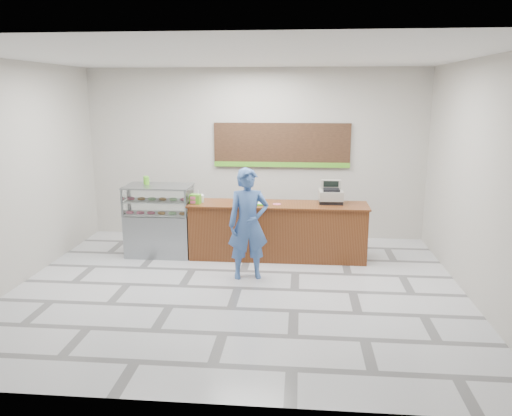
# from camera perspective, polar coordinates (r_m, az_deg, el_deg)

# --- Properties ---
(floor) EXTENTS (7.00, 7.00, 0.00)m
(floor) POSITION_cam_1_polar(r_m,az_deg,el_deg) (7.95, -2.09, -9.13)
(floor) COLOR #BCBCC0
(floor) RESTS_ON ground
(back_wall) EXTENTS (7.00, 0.00, 7.00)m
(back_wall) POSITION_cam_1_polar(r_m,az_deg,el_deg) (10.42, -0.10, 6.16)
(back_wall) COLOR #B3AFA5
(back_wall) RESTS_ON floor
(ceiling) EXTENTS (7.00, 7.00, 0.00)m
(ceiling) POSITION_cam_1_polar(r_m,az_deg,el_deg) (7.38, -2.33, 16.93)
(ceiling) COLOR silver
(ceiling) RESTS_ON back_wall
(sales_counter) EXTENTS (3.26, 0.76, 1.03)m
(sales_counter) POSITION_cam_1_polar(r_m,az_deg,el_deg) (9.20, 2.50, -2.62)
(sales_counter) COLOR brown
(sales_counter) RESTS_ON floor
(display_case) EXTENTS (1.22, 0.72, 1.33)m
(display_case) POSITION_cam_1_polar(r_m,az_deg,el_deg) (9.52, -10.97, -1.33)
(display_case) COLOR gray
(display_case) RESTS_ON floor
(menu_board) EXTENTS (2.80, 0.06, 0.90)m
(menu_board) POSITION_cam_1_polar(r_m,az_deg,el_deg) (10.32, 2.95, 7.10)
(menu_board) COLOR black
(menu_board) RESTS_ON back_wall
(cash_register) EXTENTS (0.44, 0.46, 0.40)m
(cash_register) POSITION_cam_1_polar(r_m,az_deg,el_deg) (9.22, 8.55, 1.53)
(cash_register) COLOR black
(cash_register) RESTS_ON sales_counter
(card_terminal) EXTENTS (0.13, 0.19, 0.04)m
(card_terminal) POSITION_cam_1_polar(r_m,az_deg,el_deg) (9.14, 7.79, 0.62)
(card_terminal) COLOR black
(card_terminal) RESTS_ON sales_counter
(serving_tray) EXTENTS (0.39, 0.30, 0.02)m
(serving_tray) POSITION_cam_1_polar(r_m,az_deg,el_deg) (9.06, -0.12, 0.56)
(serving_tray) COLOR #25B403
(serving_tray) RESTS_ON sales_counter
(napkin_box) EXTENTS (0.19, 0.19, 0.13)m
(napkin_box) POSITION_cam_1_polar(r_m,az_deg,el_deg) (9.25, -6.50, 1.09)
(napkin_box) COLOR white
(napkin_box) RESTS_ON sales_counter
(straw_cup) EXTENTS (0.08, 0.08, 0.12)m
(straw_cup) POSITION_cam_1_polar(r_m,az_deg,el_deg) (9.29, -6.57, 1.09)
(straw_cup) COLOR silver
(straw_cup) RESTS_ON sales_counter
(promo_box) EXTENTS (0.21, 0.16, 0.17)m
(promo_box) POSITION_cam_1_polar(r_m,az_deg,el_deg) (9.13, -6.96, 1.04)
(promo_box) COLOR #53A823
(promo_box) RESTS_ON sales_counter
(donut_decal) EXTENTS (0.15, 0.15, 0.00)m
(donut_decal) POSITION_cam_1_polar(r_m,az_deg,el_deg) (9.03, 2.39, 0.45)
(donut_decal) COLOR #E1587C
(donut_decal) RESTS_ON sales_counter
(green_cup_left) EXTENTS (0.09, 0.09, 0.15)m
(green_cup_left) POSITION_cam_1_polar(r_m,az_deg,el_deg) (9.59, -12.46, 3.16)
(green_cup_left) COLOR #53A823
(green_cup_left) RESTS_ON display_case
(green_cup_right) EXTENTS (0.09, 0.09, 0.14)m
(green_cup_right) POSITION_cam_1_polar(r_m,az_deg,el_deg) (9.52, -12.36, 3.07)
(green_cup_right) COLOR #53A823
(green_cup_right) RESTS_ON display_case
(customer) EXTENTS (0.75, 0.58, 1.83)m
(customer) POSITION_cam_1_polar(r_m,az_deg,el_deg) (8.12, -0.89, -1.83)
(customer) COLOR #3A5C9B
(customer) RESTS_ON floor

